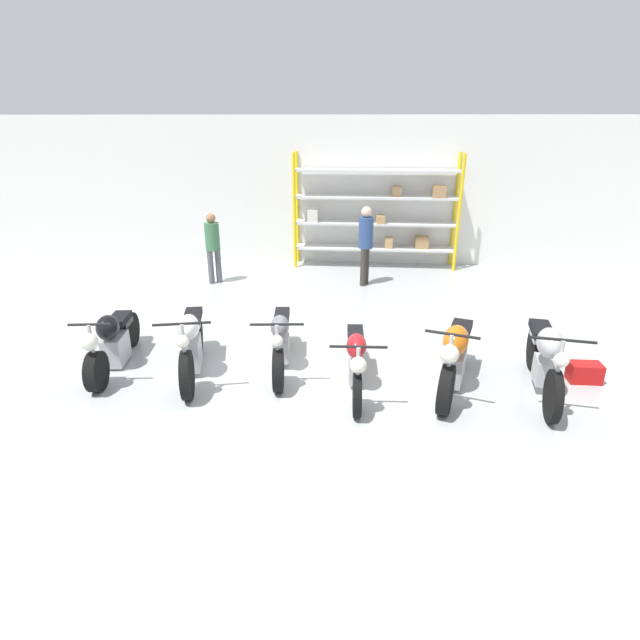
# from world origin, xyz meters

# --- Properties ---
(ground_plane) EXTENTS (30.00, 30.00, 0.00)m
(ground_plane) POSITION_xyz_m (0.00, 0.00, 0.00)
(ground_plane) COLOR #B2B7B7
(back_wall) EXTENTS (30.00, 0.08, 3.60)m
(back_wall) POSITION_xyz_m (0.00, 6.34, 1.80)
(back_wall) COLOR white
(back_wall) RESTS_ON ground_plane
(shelving_rack) EXTENTS (4.03, 0.63, 2.77)m
(shelving_rack) POSITION_xyz_m (1.01, 5.96, 1.38)
(shelving_rack) COLOR yellow
(shelving_rack) RESTS_ON ground_plane
(motorcycle_black) EXTENTS (0.57, 2.04, 0.98)m
(motorcycle_black) POSITION_xyz_m (-3.08, 0.01, 0.41)
(motorcycle_black) COLOR black
(motorcycle_black) RESTS_ON ground_plane
(motorcycle_white) EXTENTS (0.79, 2.07, 1.07)m
(motorcycle_white) POSITION_xyz_m (-1.83, -0.10, 0.47)
(motorcycle_white) COLOR black
(motorcycle_white) RESTS_ON ground_plane
(motorcycle_grey) EXTENTS (0.72, 2.04, 0.98)m
(motorcycle_grey) POSITION_xyz_m (-0.57, 0.22, 0.43)
(motorcycle_grey) COLOR black
(motorcycle_grey) RESTS_ON ground_plane
(motorcycle_red) EXTENTS (0.71, 2.08, 0.94)m
(motorcycle_red) POSITION_xyz_m (0.55, -0.30, 0.44)
(motorcycle_red) COLOR black
(motorcycle_red) RESTS_ON ground_plane
(motorcycle_orange) EXTENTS (0.88, 1.99, 1.08)m
(motorcycle_orange) POSITION_xyz_m (1.90, -0.25, 0.48)
(motorcycle_orange) COLOR black
(motorcycle_orange) RESTS_ON ground_plane
(motorcycle_silver) EXTENTS (0.73, 2.13, 1.09)m
(motorcycle_silver) POSITION_xyz_m (3.09, -0.24, 0.53)
(motorcycle_silver) COLOR black
(motorcycle_silver) RESTS_ON ground_plane
(person_browsing) EXTENTS (0.44, 0.44, 1.59)m
(person_browsing) POSITION_xyz_m (-2.72, 4.23, 0.93)
(person_browsing) COLOR #595960
(person_browsing) RESTS_ON ground_plane
(person_near_rack) EXTENTS (0.42, 0.42, 1.75)m
(person_near_rack) POSITION_xyz_m (0.68, 4.38, 1.04)
(person_near_rack) COLOR #38332D
(person_near_rack) RESTS_ON ground_plane
(toolbox) EXTENTS (0.44, 0.26, 0.28)m
(toolbox) POSITION_xyz_m (3.81, 0.10, 0.14)
(toolbox) COLOR red
(toolbox) RESTS_ON ground_plane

